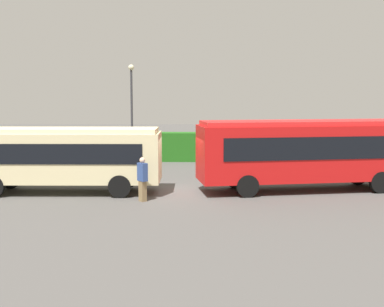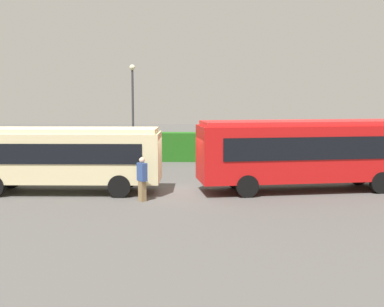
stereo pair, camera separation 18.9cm
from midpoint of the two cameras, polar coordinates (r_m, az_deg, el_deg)
The scene contains 7 objects.
ground_plane at distance 24.05m, azimuth -0.59°, elevation -4.27°, with size 102.35×102.35×0.00m, color #514F4C.
bus_cream at distance 24.39m, azimuth -13.90°, elevation -0.20°, with size 9.17×2.63×2.98m.
bus_red at distance 24.74m, azimuth 12.75°, elevation 0.30°, with size 10.44×4.33×3.29m.
person_right at distance 21.98m, azimuth -5.27°, elevation -2.69°, with size 0.48×0.50×1.88m.
hedge_row at distance 34.79m, azimuth 0.36°, elevation 0.74°, with size 63.18×1.29×1.91m, color #226219.
traffic_cone at distance 34.57m, azimuth -16.84°, elevation -0.68°, with size 0.36×0.36×0.60m, color orange.
lamppost at distance 32.84m, azimuth -6.37°, elevation 5.46°, with size 0.36×0.36×6.31m.
Camera 2 is at (1.33, -23.57, 4.59)m, focal length 48.50 mm.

